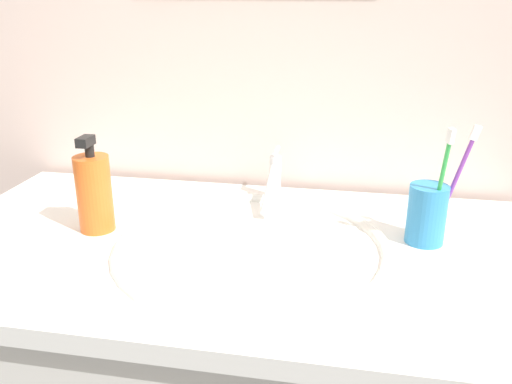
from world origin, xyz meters
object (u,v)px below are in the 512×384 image
at_px(soap_dispenser, 94,192).
at_px(toothbrush_cup, 427,214).
at_px(toothbrush_purple, 457,177).
at_px(faucet, 273,181).
at_px(toothbrush_green, 441,180).

bearing_deg(soap_dispenser, toothbrush_cup, 5.60).
distance_m(toothbrush_cup, toothbrush_purple, 0.08).
height_order(faucet, soap_dispenser, soap_dispenser).
distance_m(toothbrush_green, toothbrush_purple, 0.04).
bearing_deg(toothbrush_green, toothbrush_purple, 41.69).
height_order(toothbrush_cup, toothbrush_green, toothbrush_green).
bearing_deg(soap_dispenser, toothbrush_purple, 5.74).
xyz_separation_m(toothbrush_purple, soap_dispenser, (-0.62, -0.06, -0.05)).
bearing_deg(toothbrush_green, faucet, 152.44).
xyz_separation_m(faucet, toothbrush_cup, (0.29, -0.14, 0.01)).
distance_m(faucet, soap_dispenser, 0.35).
distance_m(toothbrush_cup, soap_dispenser, 0.58).
xyz_separation_m(faucet, toothbrush_green, (0.30, -0.16, 0.07)).
xyz_separation_m(toothbrush_cup, toothbrush_green, (0.01, -0.02, 0.07)).
distance_m(faucet, toothbrush_green, 0.35).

